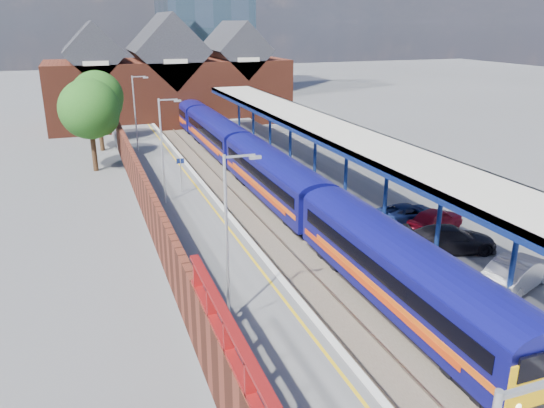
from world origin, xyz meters
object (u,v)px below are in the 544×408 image
at_px(train, 242,150).
at_px(parked_car_blue, 409,214).
at_px(parked_car_silver, 518,272).
at_px(lamp_post_c, 164,145).
at_px(lamp_post_b, 230,230).
at_px(parked_car_dark, 451,239).
at_px(lamp_post_d, 136,109).
at_px(platform_sign, 181,169).
at_px(parked_car_red, 435,219).

distance_m(train, parked_car_blue, 18.23).
bearing_deg(parked_car_silver, lamp_post_c, 15.27).
xyz_separation_m(lamp_post_b, parked_car_dark, (12.86, 2.74, -3.29)).
xyz_separation_m(lamp_post_c, parked_car_dark, (12.86, -13.26, -3.29)).
xyz_separation_m(lamp_post_d, platform_sign, (1.36, -14.00, -2.30)).
bearing_deg(lamp_post_b, parked_car_silver, -7.23).
bearing_deg(lamp_post_c, lamp_post_d, 90.00).
xyz_separation_m(lamp_post_b, lamp_post_d, (0.00, 32.00, 0.00)).
height_order(parked_car_dark, parked_car_blue, parked_car_dark).
height_order(train, lamp_post_c, lamp_post_c).
xyz_separation_m(lamp_post_c, lamp_post_d, (0.00, 16.00, 0.00)).
bearing_deg(parked_car_red, lamp_post_c, 33.58).
bearing_deg(lamp_post_d, parked_car_blue, -62.01).
distance_m(lamp_post_b, parked_car_dark, 13.55).
bearing_deg(lamp_post_d, parked_car_dark, -66.28).
height_order(platform_sign, parked_car_dark, platform_sign).
height_order(lamp_post_d, parked_car_red, lamp_post_d).
height_order(lamp_post_b, platform_sign, lamp_post_b).
bearing_deg(parked_car_red, parked_car_blue, 5.31).
height_order(train, lamp_post_d, lamp_post_d).
bearing_deg(lamp_post_d, parked_car_silver, -68.68).
bearing_deg(parked_car_red, parked_car_silver, 154.03).
bearing_deg(lamp_post_d, lamp_post_b, -90.00).
bearing_deg(train, lamp_post_c, -132.49).
distance_m(parked_car_red, parked_car_dark, 3.02).
relative_size(train, parked_car_red, 16.63).
height_order(parked_car_silver, parked_car_blue, parked_car_silver).
relative_size(platform_sign, parked_car_dark, 0.52).
relative_size(train, parked_car_silver, 14.47).
relative_size(lamp_post_b, parked_car_blue, 1.67).
distance_m(lamp_post_d, platform_sign, 14.25).
bearing_deg(lamp_post_c, parked_car_blue, -33.82).
bearing_deg(lamp_post_c, parked_car_red, -36.82).
relative_size(lamp_post_b, parked_car_red, 1.77).
relative_size(lamp_post_c, parked_car_silver, 1.54).
distance_m(train, lamp_post_c, 11.98).
bearing_deg(lamp_post_d, train, -43.38).
bearing_deg(parked_car_blue, lamp_post_b, 121.18).
relative_size(lamp_post_c, parked_car_red, 1.77).
distance_m(lamp_post_b, parked_car_red, 15.37).
xyz_separation_m(lamp_post_d, parked_car_silver, (13.14, -33.67, -3.24)).
bearing_deg(parked_car_dark, parked_car_silver, -161.44).
relative_size(parked_car_silver, parked_car_dark, 0.94).
xyz_separation_m(platform_sign, parked_car_blue, (11.84, -10.85, -1.11)).
height_order(lamp_post_b, lamp_post_c, same).
height_order(lamp_post_c, platform_sign, lamp_post_c).
bearing_deg(lamp_post_b, parked_car_blue, 28.45).
bearing_deg(lamp_post_b, platform_sign, 85.67).
height_order(platform_sign, parked_car_silver, platform_sign).
bearing_deg(parked_car_silver, lamp_post_b, 61.40).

